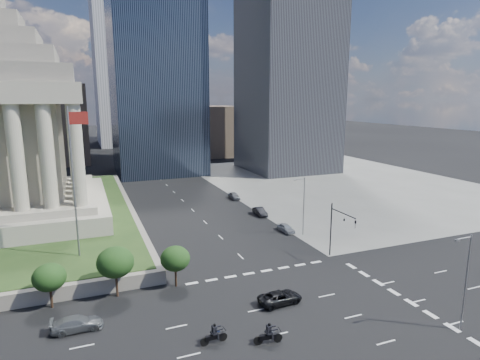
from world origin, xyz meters
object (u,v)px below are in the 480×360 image
suv_grey (77,323)px  motorcycle_lead (268,333)px  parked_sedan_mid (260,212)px  parked_sedan_far (234,196)px  street_lamp_north (303,203)px  pickup_truck (280,298)px  motorcycle_trail (214,334)px  street_lamp_south (465,277)px  flagpole (74,175)px  traffic_signal_ne (339,225)px  parked_sedan_near (286,228)px

suv_grey → motorcycle_lead: size_ratio=1.74×
parked_sedan_mid → parked_sedan_far: 14.47m
parked_sedan_mid → street_lamp_north: bearing=-80.2°
pickup_truck → parked_sedan_far: bearing=-18.5°
street_lamp_north → motorcycle_trail: size_ratio=3.64×
street_lamp_south → flagpole: bearing=139.5°
traffic_signal_ne → motorcycle_trail: size_ratio=2.92×
pickup_truck → suv_grey: suv_grey is taller
flagpole → parked_sedan_near: bearing=5.9°
street_lamp_south → motorcycle_trail: street_lamp_south is taller
flagpole → motorcycle_trail: bearing=-63.5°
traffic_signal_ne → street_lamp_north: street_lamp_north is taller
traffic_signal_ne → pickup_truck: traffic_signal_ne is taller
street_lamp_south → motorcycle_lead: (-18.88, 5.02, -4.59)m
motorcycle_lead → flagpole: bearing=131.1°
traffic_signal_ne → street_lamp_south: size_ratio=0.80×
flagpole → street_lamp_north: flagpole is taller
parked_sedan_near → motorcycle_trail: (-21.83, -26.50, 0.32)m
street_lamp_south → street_lamp_north: size_ratio=1.00×
traffic_signal_ne → parked_sedan_mid: 25.09m
street_lamp_south → street_lamp_north: 31.00m
street_lamp_north → motorcycle_lead: 32.45m
pickup_truck → motorcycle_lead: 7.88m
suv_grey → motorcycle_lead: (16.82, -9.10, 0.34)m
street_lamp_south → pickup_truck: size_ratio=1.95×
parked_sedan_far → motorcycle_lead: bearing=-106.4°
parked_sedan_near → parked_sedan_mid: (0.00, 10.93, 0.05)m
street_lamp_south → parked_sedan_near: street_lamp_south is taller
flagpole → street_lamp_south: bearing=-40.5°
suv_grey → parked_sedan_near: 38.99m
traffic_signal_ne → pickup_truck: bearing=-148.4°
street_lamp_south → parked_sedan_near: bearing=93.1°
street_lamp_south → parked_sedan_far: bearing=91.8°
parked_sedan_far → pickup_truck: bearing=-103.6°
parked_sedan_far → traffic_signal_ne: bearing=-87.4°
suv_grey → motorcycle_trail: (12.04, -7.19, 0.30)m
motorcycle_lead → street_lamp_south: bearing=-6.8°
traffic_signal_ne → parked_sedan_mid: bearing=92.3°
flagpole → street_lamp_north: 35.95m
street_lamp_north → suv_grey: (-35.70, -16.88, -4.94)m
suv_grey → parked_sedan_far: parked_sedan_far is taller
street_lamp_south → motorcycle_lead: 20.07m
flagpole → parked_sedan_near: flagpole is taller
parked_sedan_mid → street_lamp_south: bearing=-85.7°
street_lamp_south → motorcycle_trail: size_ratio=3.64×
street_lamp_south → parked_sedan_mid: bearing=92.4°
parked_sedan_mid → parked_sedan_far: (0.00, 14.47, 0.01)m
parked_sedan_near → parked_sedan_mid: parked_sedan_mid is taller
traffic_signal_ne → suv_grey: 35.60m
street_lamp_north → street_lamp_south: bearing=-90.0°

